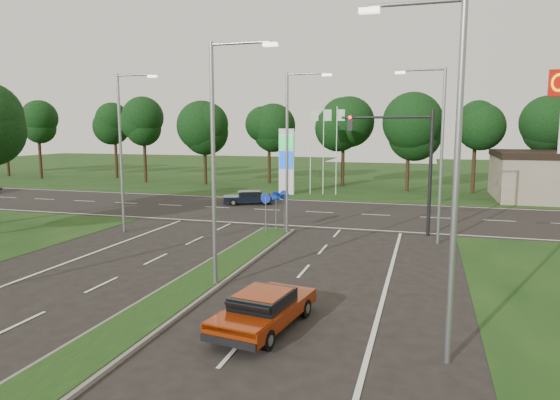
# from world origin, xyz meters

# --- Properties ---
(ground) EXTENTS (160.00, 160.00, 0.00)m
(ground) POSITION_xyz_m (0.00, 0.00, 0.00)
(ground) COLOR black
(ground) RESTS_ON ground
(verge_far) EXTENTS (160.00, 50.00, 0.02)m
(verge_far) POSITION_xyz_m (0.00, 55.00, 0.00)
(verge_far) COLOR black
(verge_far) RESTS_ON ground
(cross_road) EXTENTS (160.00, 12.00, 0.02)m
(cross_road) POSITION_xyz_m (0.00, 24.00, 0.00)
(cross_road) COLOR black
(cross_road) RESTS_ON ground
(median_kerb) EXTENTS (2.00, 26.00, 0.12)m
(median_kerb) POSITION_xyz_m (0.00, 4.00, 0.06)
(median_kerb) COLOR slate
(median_kerb) RESTS_ON ground
(streetlight_median_near) EXTENTS (2.53, 0.22, 9.00)m
(streetlight_median_near) POSITION_xyz_m (1.00, 6.00, 5.08)
(streetlight_median_near) COLOR gray
(streetlight_median_near) RESTS_ON ground
(streetlight_median_far) EXTENTS (2.53, 0.22, 9.00)m
(streetlight_median_far) POSITION_xyz_m (1.00, 16.00, 5.08)
(streetlight_median_far) COLOR gray
(streetlight_median_far) RESTS_ON ground
(streetlight_left_far) EXTENTS (2.53, 0.22, 9.00)m
(streetlight_left_far) POSITION_xyz_m (-8.30, 14.00, 5.08)
(streetlight_left_far) COLOR gray
(streetlight_left_far) RESTS_ON ground
(streetlight_right_far) EXTENTS (2.53, 0.22, 9.00)m
(streetlight_right_far) POSITION_xyz_m (8.80, 16.00, 5.08)
(streetlight_right_far) COLOR gray
(streetlight_right_far) RESTS_ON ground
(streetlight_right_near) EXTENTS (2.53, 0.22, 9.00)m
(streetlight_right_near) POSITION_xyz_m (8.80, 2.00, 5.08)
(streetlight_right_near) COLOR gray
(streetlight_right_near) RESTS_ON ground
(traffic_signal) EXTENTS (5.10, 0.42, 7.00)m
(traffic_signal) POSITION_xyz_m (7.19, 18.00, 4.65)
(traffic_signal) COLOR black
(traffic_signal) RESTS_ON ground
(median_signs) EXTENTS (1.16, 1.76, 2.38)m
(median_signs) POSITION_xyz_m (0.00, 16.40, 1.71)
(median_signs) COLOR gray
(median_signs) RESTS_ON ground
(gas_pylon) EXTENTS (5.80, 1.26, 8.00)m
(gas_pylon) POSITION_xyz_m (-3.79, 33.05, 3.20)
(gas_pylon) COLOR silver
(gas_pylon) RESTS_ON ground
(treeline_far) EXTENTS (6.00, 6.00, 9.90)m
(treeline_far) POSITION_xyz_m (0.10, 39.93, 6.83)
(treeline_far) COLOR black
(treeline_far) RESTS_ON ground
(red_sedan) EXTENTS (2.32, 4.39, 1.15)m
(red_sedan) POSITION_xyz_m (3.80, 2.77, 0.62)
(red_sedan) COLOR maroon
(red_sedan) RESTS_ON ground
(navy_sedan) EXTENTS (4.20, 3.06, 1.07)m
(navy_sedan) POSITION_xyz_m (-5.23, 26.22, 0.57)
(navy_sedan) COLOR black
(navy_sedan) RESTS_ON ground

